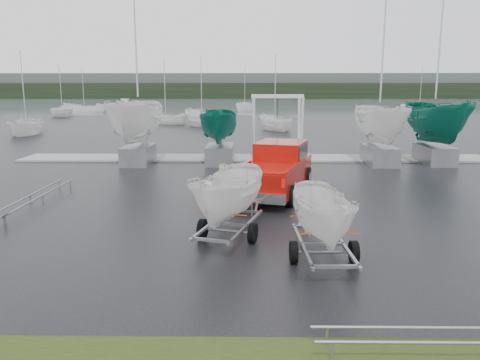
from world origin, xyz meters
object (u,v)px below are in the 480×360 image
pickup_truck (277,167)px  trailer_hitched (229,152)px  trailer_parked (325,173)px  boat_hoist (277,117)px

pickup_truck → trailer_hitched: 6.95m
trailer_parked → boat_hoist: 18.02m
pickup_truck → trailer_parked: bearing=-69.2°
pickup_truck → boat_hoist: (0.61, 9.68, 1.54)m
pickup_truck → trailer_hitched: size_ratio=1.39×
pickup_truck → trailer_hitched: bearing=-90.0°
trailer_parked → trailer_hitched: bearing=142.8°
trailer_hitched → boat_hoist: size_ratio=1.20×
pickup_truck → trailer_parked: size_ratio=1.57×
pickup_truck → boat_hoist: bearing=102.6°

